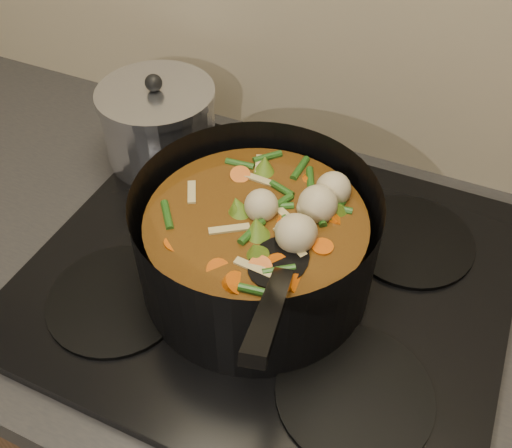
% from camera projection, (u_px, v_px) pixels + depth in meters
% --- Properties ---
extents(counter, '(2.64, 0.64, 0.91)m').
position_uv_depth(counter, '(266.00, 425.00, 1.11)').
color(counter, brown).
rests_on(counter, ground).
extents(stovetop, '(0.62, 0.54, 0.03)m').
position_uv_depth(stovetop, '(270.00, 273.00, 0.78)').
color(stovetop, black).
rests_on(stovetop, counter).
extents(stockpot, '(0.31, 0.39, 0.22)m').
position_uv_depth(stockpot, '(256.00, 244.00, 0.71)').
color(stockpot, black).
rests_on(stockpot, stovetop).
extents(saucepan, '(0.18, 0.18, 0.15)m').
position_uv_depth(saucepan, '(160.00, 124.00, 0.90)').
color(saucepan, silver).
rests_on(saucepan, stovetop).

